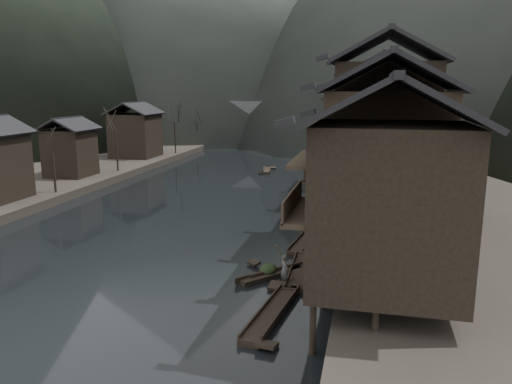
% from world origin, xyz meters
% --- Properties ---
extents(water, '(300.00, 300.00, 0.00)m').
position_xyz_m(water, '(0.00, 0.00, 0.00)').
color(water, black).
rests_on(water, ground).
extents(left_bank, '(40.00, 200.00, 1.20)m').
position_xyz_m(left_bank, '(-35.00, 40.00, 0.60)').
color(left_bank, '#2D2823').
rests_on(left_bank, ground).
extents(stilt_houses, '(9.00, 67.60, 16.15)m').
position_xyz_m(stilt_houses, '(17.28, 19.14, 8.96)').
color(stilt_houses, black).
rests_on(stilt_houses, ground).
extents(left_houses, '(8.10, 53.20, 8.73)m').
position_xyz_m(left_houses, '(-20.50, 20.12, 5.66)').
color(left_houses, black).
rests_on(left_houses, left_bank).
extents(bare_trees, '(3.87, 74.60, 7.75)m').
position_xyz_m(bare_trees, '(-17.00, 24.60, 6.40)').
color(bare_trees, black).
rests_on(bare_trees, left_bank).
extents(moored_sampans, '(2.99, 57.00, 0.47)m').
position_xyz_m(moored_sampans, '(12.07, 16.70, 0.20)').
color(moored_sampans, black).
rests_on(moored_sampans, water).
extents(midriver_boats, '(6.09, 27.64, 0.45)m').
position_xyz_m(midriver_boats, '(3.56, 48.33, 0.20)').
color(midriver_boats, black).
rests_on(midriver_boats, water).
extents(stone_bridge, '(40.00, 6.00, 9.00)m').
position_xyz_m(stone_bridge, '(-0.00, 72.00, 5.11)').
color(stone_bridge, '#4C4C4F').
rests_on(stone_bridge, ground).
extents(hero_sampan, '(4.00, 4.43, 0.44)m').
position_xyz_m(hero_sampan, '(10.40, -1.51, 0.20)').
color(hero_sampan, black).
rests_on(hero_sampan, water).
extents(cargo_heap, '(1.13, 1.47, 0.68)m').
position_xyz_m(cargo_heap, '(10.25, -1.33, 0.77)').
color(cargo_heap, black).
rests_on(cargo_heap, hero_sampan).
extents(boatman, '(0.77, 0.77, 1.80)m').
position_xyz_m(boatman, '(11.57, -2.86, 1.34)').
color(boatman, '#525255').
rests_on(boatman, hero_sampan).
extents(bamboo_pole, '(1.07, 2.62, 3.53)m').
position_xyz_m(bamboo_pole, '(11.77, -2.86, 4.00)').
color(bamboo_pole, '#8C7A51').
rests_on(bamboo_pole, boatman).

